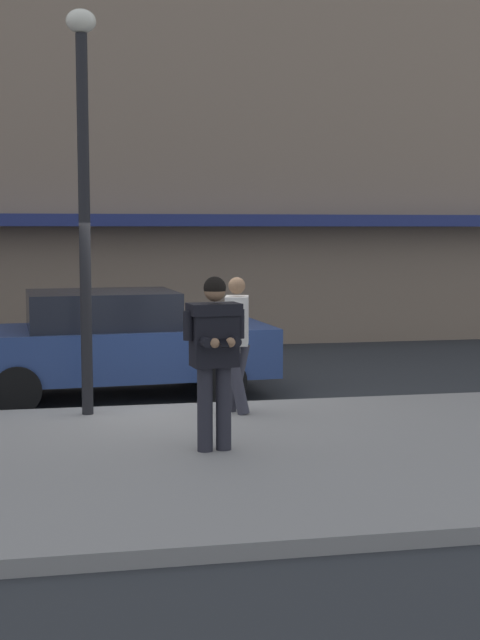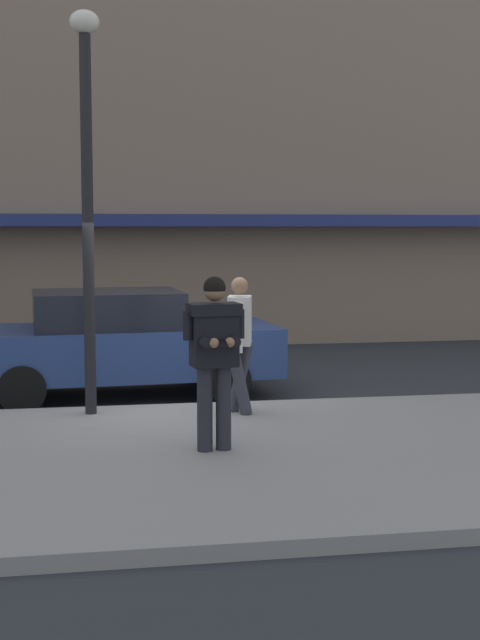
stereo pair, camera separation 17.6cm
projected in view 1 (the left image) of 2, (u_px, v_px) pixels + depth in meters
The scene contains 8 objects.
ground_plane at pixel (170, 411), 11.89m from camera, with size 80.00×80.00×0.00m, color #2B2D30.
sidewalk at pixel (297, 455), 9.29m from camera, with size 32.00×5.30×0.14m, color gray.
curb_paint_line at pixel (243, 407), 12.13m from camera, with size 28.00×0.12×0.01m, color silver.
storefront_facade at pixel (169, 72), 19.77m from camera, with size 28.00×4.70×11.82m.
parked_sedan_mid at pixel (112, 343), 12.80m from camera, with size 4.61×2.16×1.54m.
man_texting_on_phone at pixel (214, 344), 9.10m from camera, with size 0.65×0.61×1.81m.
pedestrian_in_light_coat at pixel (237, 336), 11.01m from camera, with size 0.39×0.59×1.70m.
street_lamp_post at pixel (84, 169), 10.73m from camera, with size 0.36×0.36×4.88m.
Camera 1 is at (-1.32, -11.67, 2.42)m, focal length 50.00 mm.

